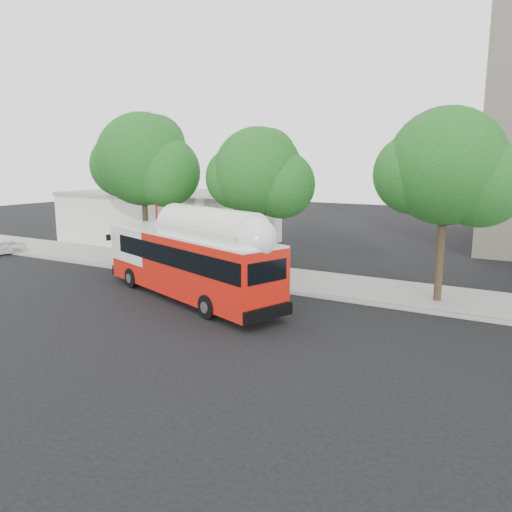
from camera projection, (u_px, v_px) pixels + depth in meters
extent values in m
plane|color=black|center=(214.00, 306.00, 23.38)|extent=(120.00, 120.00, 0.00)
cube|color=gray|center=(277.00, 278.00, 28.92)|extent=(60.00, 5.00, 0.15)
cube|color=gray|center=(255.00, 287.00, 26.70)|extent=(60.00, 0.30, 0.15)
cube|color=maroon|center=(209.00, 281.00, 28.16)|extent=(10.00, 0.32, 0.16)
cylinder|color=#2D2116|center=(145.00, 220.00, 31.90)|extent=(0.36, 0.36, 6.08)
sphere|color=#164E17|center=(143.00, 159.00, 31.19)|extent=(5.80, 5.80, 5.80)
sphere|color=#164E17|center=(165.00, 172.00, 30.73)|extent=(4.35, 4.35, 4.35)
cylinder|color=#2D2116|center=(258.00, 232.00, 28.49)|extent=(0.36, 0.36, 5.44)
sphere|color=#164E17|center=(258.00, 172.00, 27.86)|extent=(5.00, 5.00, 5.00)
sphere|color=#164E17|center=(281.00, 185.00, 27.49)|extent=(3.75, 3.75, 3.75)
cylinder|color=#2D2116|center=(441.00, 244.00, 23.42)|extent=(0.36, 0.36, 5.76)
sphere|color=#164E17|center=(446.00, 166.00, 22.76)|extent=(5.40, 5.40, 5.40)
sphere|color=#164E17|center=(481.00, 183.00, 22.34)|extent=(4.05, 4.05, 4.05)
cube|color=silver|center=(170.00, 219.00, 41.78)|extent=(16.00, 10.00, 4.00)
cube|color=gray|center=(169.00, 193.00, 41.39)|extent=(16.20, 10.20, 0.30)
cube|color=red|center=(188.00, 264.00, 24.48)|extent=(11.89, 6.42, 2.83)
cube|color=black|center=(193.00, 253.00, 24.00)|extent=(10.81, 6.07, 0.93)
cube|color=white|center=(188.00, 234.00, 24.21)|extent=(11.86, 6.35, 0.10)
cube|color=white|center=(211.00, 233.00, 22.69)|extent=(6.55, 3.99, 0.54)
cube|color=black|center=(130.00, 268.00, 29.52)|extent=(1.34, 1.92, 0.06)
imported|color=#29229F|center=(130.00, 260.00, 29.43)|extent=(1.13, 1.78, 0.88)
imported|color=silver|center=(2.00, 247.00, 36.38)|extent=(3.40, 2.19, 1.08)
cylinder|color=#B51314|center=(157.00, 237.00, 30.57)|extent=(0.13, 0.13, 4.30)
cube|color=black|center=(156.00, 200.00, 30.15)|extent=(0.05, 0.43, 0.27)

